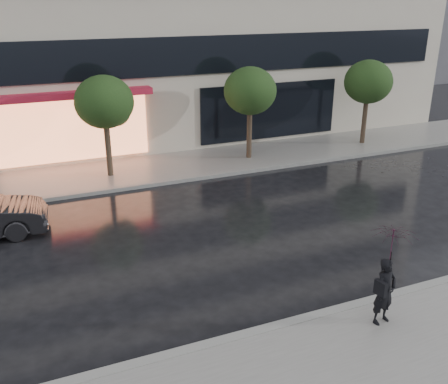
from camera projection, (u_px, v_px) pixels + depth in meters
ground at (314, 291)px, 12.10m from camera, size 120.00×120.00×0.00m
sidewalk_near at (408, 377)px, 9.29m from camera, size 60.00×4.50×0.12m
sidewalk_far at (182, 165)px, 20.87m from camera, size 60.00×3.50×0.12m
curb_near at (338, 311)px, 11.22m from camera, size 60.00×0.25×0.14m
curb_far at (196, 178)px, 19.37m from camera, size 60.00×0.25×0.14m
tree_mid_west at (106, 104)px, 18.58m from camera, size 2.20×2.20×3.99m
tree_mid_east at (251, 92)px, 20.73m from camera, size 2.20×2.20×3.99m
tree_far_east at (369, 83)px, 22.89m from camera, size 2.20×2.20×3.99m
pedestrian_with_umbrella at (390, 260)px, 10.25m from camera, size 1.10×1.11×2.22m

